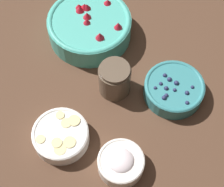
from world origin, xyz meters
name	(u,v)px	position (x,y,z in m)	size (l,w,h in m)	color
ground_plane	(100,79)	(0.00, 0.00, 0.00)	(4.00, 4.00, 0.00)	#4C3323
bowl_strawberries	(90,25)	(0.17, 0.03, 0.05)	(0.26, 0.26, 0.10)	#47AD9E
bowl_blueberries	(174,89)	(-0.05, -0.22, 0.03)	(0.17, 0.17, 0.06)	teal
bowl_bananas	(61,135)	(-0.20, 0.11, 0.03)	(0.15, 0.15, 0.05)	white
bowl_cream	(121,163)	(-0.28, -0.06, 0.03)	(0.12, 0.12, 0.06)	white
jar_chocolate	(115,80)	(-0.03, -0.04, 0.05)	(0.10, 0.10, 0.10)	brown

